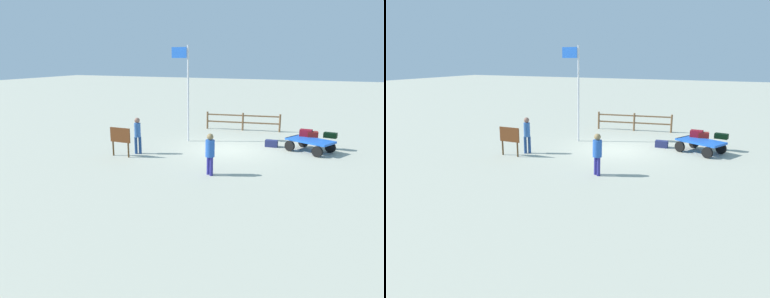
% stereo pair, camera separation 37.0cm
% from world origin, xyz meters
% --- Properties ---
extents(ground_plane, '(120.00, 120.00, 0.00)m').
position_xyz_m(ground_plane, '(0.00, 0.00, 0.00)').
color(ground_plane, '#ACAC98').
extents(luggage_cart, '(2.46, 2.09, 0.63)m').
position_xyz_m(luggage_cart, '(-3.86, -1.14, 0.47)').
color(luggage_cart, blue).
rests_on(luggage_cart, ground).
extents(suitcase_grey, '(0.67, 0.43, 0.26)m').
position_xyz_m(suitcase_grey, '(-4.76, -1.94, 0.76)').
color(suitcase_grey, black).
rests_on(suitcase_grey, luggage_cart).
extents(suitcase_navy, '(0.57, 0.47, 0.27)m').
position_xyz_m(suitcase_navy, '(-3.92, -1.83, 0.76)').
color(suitcase_navy, maroon).
rests_on(suitcase_navy, luggage_cart).
extents(suitcase_olive, '(0.62, 0.43, 0.35)m').
position_xyz_m(suitcase_olive, '(-3.58, -1.84, 0.80)').
color(suitcase_olive, maroon).
rests_on(suitcase_olive, luggage_cart).
extents(suitcase_maroon, '(0.65, 0.36, 0.36)m').
position_xyz_m(suitcase_maroon, '(-1.93, -1.44, 0.18)').
color(suitcase_maroon, navy).
rests_on(suitcase_maroon, ground).
extents(worker_lead, '(0.51, 0.51, 1.69)m').
position_xyz_m(worker_lead, '(-0.57, 4.21, 1.00)').
color(worker_lead, navy).
rests_on(worker_lead, ground).
extents(worker_trailing, '(0.41, 0.41, 1.77)m').
position_xyz_m(worker_trailing, '(3.78, 2.48, 1.02)').
color(worker_trailing, navy).
rests_on(worker_trailing, ground).
extents(flagpole, '(1.05, 0.18, 5.19)m').
position_xyz_m(flagpole, '(2.75, -0.97, 3.12)').
color(flagpole, silver).
rests_on(flagpole, ground).
extents(signboard, '(1.06, 0.08, 1.38)m').
position_xyz_m(signboard, '(4.26, 3.24, 0.92)').
color(signboard, '#4C3319').
rests_on(signboard, ground).
extents(wooden_fence, '(4.68, 0.82, 1.13)m').
position_xyz_m(wooden_fence, '(0.63, -5.13, 0.66)').
color(wooden_fence, brown).
rests_on(wooden_fence, ground).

